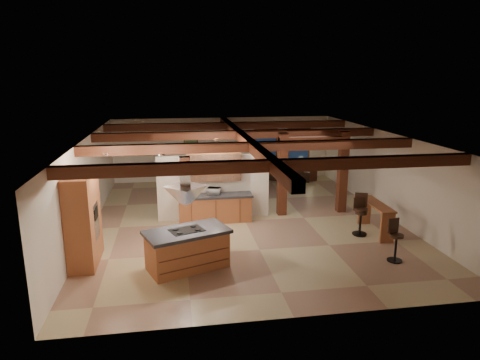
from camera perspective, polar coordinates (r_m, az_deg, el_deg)
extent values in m
plane|color=tan|center=(14.55, 0.66, -5.47)|extent=(12.00, 12.00, 0.00)
plane|color=silver|center=(19.95, -2.23, 4.17)|extent=(10.00, 0.00, 10.00)
plane|color=silver|center=(8.57, 7.53, -9.45)|extent=(10.00, 0.00, 10.00)
plane|color=silver|center=(14.20, -19.64, -0.67)|extent=(0.00, 12.00, 12.00)
plane|color=silver|center=(15.74, 18.93, 0.77)|extent=(0.00, 12.00, 12.00)
plane|color=#321810|center=(13.85, 0.69, 5.92)|extent=(12.00, 12.00, 0.00)
cube|color=#3C1B0F|center=(10.02, 4.55, 1.95)|extent=(10.00, 0.25, 0.28)
cube|color=#3C1B0F|center=(12.61, 1.69, 4.47)|extent=(10.00, 0.25, 0.28)
cube|color=#3C1B0F|center=(15.14, -0.14, 6.07)|extent=(10.00, 0.25, 0.28)
cube|color=#3C1B0F|center=(17.80, -1.49, 7.25)|extent=(10.00, 0.25, 0.28)
cube|color=#3C1B0F|center=(13.87, 0.69, 5.35)|extent=(0.28, 12.00, 0.28)
cube|color=#3C1B0F|center=(14.90, 5.67, 0.75)|extent=(0.30, 0.30, 2.90)
cube|color=#3C1B0F|center=(15.59, 13.52, 1.02)|extent=(0.30, 0.30, 2.90)
cube|color=#3C1B0F|center=(14.99, 9.86, 5.17)|extent=(2.50, 0.28, 0.28)
cube|color=silver|center=(14.57, -3.54, -0.93)|extent=(3.80, 0.18, 2.20)
cube|color=brown|center=(11.75, -20.18, -4.96)|extent=(0.64, 1.60, 2.40)
cube|color=silver|center=(11.71, -18.71, -5.16)|extent=(0.06, 0.62, 0.95)
cube|color=black|center=(11.64, -18.60, -4.23)|extent=(0.01, 0.50, 0.28)
cube|color=brown|center=(14.39, -3.35, -3.91)|extent=(2.40, 0.60, 0.86)
cube|color=black|center=(14.25, -3.37, -2.11)|extent=(2.50, 0.66, 0.08)
cube|color=brown|center=(14.22, -3.51, 1.81)|extent=(1.80, 0.34, 0.95)
cube|color=silver|center=(14.05, -3.44, 1.65)|extent=(1.74, 0.02, 0.90)
pyramid|color=silver|center=(10.67, -7.23, -3.12)|extent=(1.10, 1.10, 0.45)
cube|color=silver|center=(10.46, -7.37, 1.13)|extent=(0.26, 0.22, 0.73)
cube|color=#3C1B0F|center=(20.21, 3.45, 4.43)|extent=(1.10, 0.05, 1.70)
cube|color=black|center=(20.18, 3.47, 4.41)|extent=(0.95, 0.02, 1.55)
cube|color=#3C1B0F|center=(20.61, 7.81, 4.51)|extent=(1.10, 0.05, 1.70)
cube|color=black|center=(20.58, 7.83, 4.50)|extent=(0.95, 0.02, 1.55)
cube|color=#3C1B0F|center=(19.73, -6.56, 4.72)|extent=(0.65, 0.04, 0.85)
cube|color=#265A32|center=(19.71, -6.55, 4.70)|extent=(0.55, 0.01, 0.75)
cylinder|color=silver|center=(10.90, -10.38, 3.34)|extent=(0.16, 0.16, 0.03)
cylinder|color=silver|center=(13.23, -3.23, 5.39)|extent=(0.16, 0.16, 0.03)
cylinder|color=silver|center=(11.32, -17.46, 3.31)|extent=(0.16, 0.16, 0.03)
cube|color=brown|center=(11.10, -7.03, -9.34)|extent=(2.17, 1.59, 0.93)
cube|color=black|center=(10.91, -7.11, -6.89)|extent=(2.34, 1.76, 0.09)
cube|color=black|center=(10.89, -7.12, -6.65)|extent=(0.95, 0.79, 0.02)
imported|color=#422210|center=(17.30, -0.97, -1.09)|extent=(2.11, 1.37, 0.69)
imported|color=black|center=(20.22, 6.08, 1.02)|extent=(2.49, 1.70, 0.68)
imported|color=silver|center=(14.20, -3.50, -1.50)|extent=(0.49, 0.42, 0.23)
cube|color=brown|center=(13.86, 17.72, -3.07)|extent=(0.52, 1.85, 0.06)
cube|color=brown|center=(13.30, 19.04, -6.06)|extent=(0.42, 0.11, 0.92)
cube|color=brown|center=(14.71, 16.25, -3.93)|extent=(0.42, 0.11, 0.92)
cube|color=#3C1B0F|center=(20.18, 9.41, 0.66)|extent=(0.53, 0.53, 0.52)
cylinder|color=black|center=(20.11, 9.45, 1.60)|extent=(0.06, 0.06, 0.16)
cone|color=#FFE399|center=(20.07, 9.47, 2.05)|extent=(0.28, 0.28, 0.18)
cylinder|color=black|center=(12.02, 20.18, -7.00)|extent=(0.36, 0.36, 0.07)
cube|color=black|center=(12.06, 19.75, -5.73)|extent=(0.34, 0.11, 0.40)
cylinder|color=black|center=(12.15, 20.04, -8.57)|extent=(0.06, 0.06, 0.70)
cylinder|color=black|center=(12.27, 19.91, -10.03)|extent=(0.40, 0.40, 0.03)
cylinder|color=black|center=(13.61, 15.84, -3.82)|extent=(0.40, 0.40, 0.08)
cube|color=black|center=(13.72, 15.85, -2.56)|extent=(0.37, 0.17, 0.45)
cylinder|color=black|center=(13.74, 15.73, -5.42)|extent=(0.07, 0.07, 0.78)
cylinder|color=black|center=(13.86, 15.63, -6.91)|extent=(0.45, 0.45, 0.03)
cylinder|color=black|center=(13.57, 15.85, -4.22)|extent=(0.36, 0.36, 0.07)
cube|color=black|center=(13.65, 15.56, -3.07)|extent=(0.35, 0.07, 0.40)
cylinder|color=black|center=(13.69, 15.75, -5.66)|extent=(0.06, 0.06, 0.71)
cylinder|color=black|center=(13.80, 15.66, -7.01)|extent=(0.40, 0.40, 0.03)
cube|color=#3C1B0F|center=(16.53, -3.19, -1.43)|extent=(0.45, 0.45, 0.06)
cube|color=#3C1B0F|center=(16.65, -3.25, 0.01)|extent=(0.43, 0.07, 0.76)
cylinder|color=#3C1B0F|center=(16.43, -3.75, -2.42)|extent=(0.05, 0.05, 0.43)
cylinder|color=#3C1B0F|center=(16.44, -2.55, -2.39)|extent=(0.05, 0.05, 0.43)
cylinder|color=#3C1B0F|center=(16.76, -3.80, -2.09)|extent=(0.05, 0.05, 0.43)
cylinder|color=#3C1B0F|center=(16.78, -2.63, -2.06)|extent=(0.05, 0.05, 0.43)
cube|color=#3C1B0F|center=(17.91, -3.45, -0.23)|extent=(0.45, 0.45, 0.06)
cube|color=#3C1B0F|center=(17.61, -3.43, 0.79)|extent=(0.43, 0.07, 0.76)
cylinder|color=#3C1B0F|center=(18.14, -2.92, -0.83)|extent=(0.05, 0.05, 0.43)
cylinder|color=#3C1B0F|center=(18.13, -4.01, -0.86)|extent=(0.05, 0.05, 0.43)
cylinder|color=#3C1B0F|center=(17.81, -2.86, -1.11)|extent=(0.05, 0.05, 0.43)
cylinder|color=#3C1B0F|center=(17.79, -3.96, -1.14)|extent=(0.05, 0.05, 0.43)
cube|color=#3C1B0F|center=(16.59, -0.74, -1.36)|extent=(0.45, 0.45, 0.06)
cube|color=#3C1B0F|center=(16.70, -0.82, 0.08)|extent=(0.43, 0.07, 0.76)
cylinder|color=#3C1B0F|center=(16.47, -1.28, -2.35)|extent=(0.05, 0.05, 0.43)
cylinder|color=#3C1B0F|center=(16.50, -0.08, -2.31)|extent=(0.05, 0.05, 0.43)
cylinder|color=#3C1B0F|center=(16.80, -1.38, -2.02)|extent=(0.05, 0.05, 0.43)
cylinder|color=#3C1B0F|center=(16.83, -0.21, -1.99)|extent=(0.05, 0.05, 0.43)
cube|color=#3C1B0F|center=(17.95, -1.19, -0.17)|extent=(0.45, 0.45, 0.06)
cube|color=#3C1B0F|center=(17.66, -1.13, 0.85)|extent=(0.43, 0.07, 0.76)
cylinder|color=#3C1B0F|center=(18.20, -0.69, -0.76)|extent=(0.05, 0.05, 0.43)
cylinder|color=#3C1B0F|center=(18.17, -1.77, -0.79)|extent=(0.05, 0.05, 0.43)
cylinder|color=#3C1B0F|center=(17.87, -0.58, -1.04)|extent=(0.05, 0.05, 0.43)
cylinder|color=#3C1B0F|center=(17.83, -1.68, -1.08)|extent=(0.05, 0.05, 0.43)
cube|color=#3C1B0F|center=(16.67, 1.69, -1.29)|extent=(0.45, 0.45, 0.06)
cube|color=#3C1B0F|center=(16.78, 1.60, 0.14)|extent=(0.43, 0.07, 0.76)
cylinder|color=#3C1B0F|center=(16.55, 1.18, -2.27)|extent=(0.05, 0.05, 0.43)
cylinder|color=#3C1B0F|center=(16.59, 2.36, -2.24)|extent=(0.05, 0.05, 0.43)
cylinder|color=#3C1B0F|center=(16.87, 1.02, -1.95)|extent=(0.05, 0.05, 0.43)
cylinder|color=#3C1B0F|center=(16.92, 2.18, -1.91)|extent=(0.05, 0.05, 0.43)
cube|color=#3C1B0F|center=(18.03, 1.06, -0.11)|extent=(0.45, 0.45, 0.06)
cube|color=#3C1B0F|center=(17.74, 1.16, 0.90)|extent=(0.43, 0.07, 0.76)
cylinder|color=#3C1B0F|center=(18.28, 1.53, -0.70)|extent=(0.05, 0.05, 0.43)
cylinder|color=#3C1B0F|center=(18.24, 0.45, -0.73)|extent=(0.05, 0.05, 0.43)
cylinder|color=#3C1B0F|center=(17.95, 1.68, -0.98)|extent=(0.05, 0.05, 0.43)
cylinder|color=#3C1B0F|center=(17.90, 0.58, -1.01)|extent=(0.05, 0.05, 0.43)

